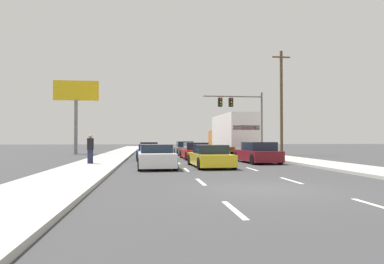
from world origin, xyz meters
TOP-DOWN VIEW (x-y plane):
  - ground_plane at (0.00, 25.00)m, footprint 140.00×140.00m
  - sidewalk_right at (6.69, 20.00)m, footprint 2.87×80.00m
  - sidewalk_left at (-6.69, 20.00)m, footprint 2.87×80.00m
  - lane_markings at (0.00, 19.52)m, footprint 3.54×57.00m
  - car_black at (-3.63, 23.83)m, footprint 2.05×4.07m
  - car_blue at (-3.59, 15.57)m, footprint 2.02×4.10m
  - car_white at (-3.20, 8.15)m, footprint 2.08×4.24m
  - car_gray at (-0.11, 23.89)m, footprint 1.91×4.42m
  - car_red at (-0.03, 16.32)m, footprint 2.06×4.63m
  - car_yellow at (-0.22, 8.57)m, footprint 2.10×4.62m
  - box_truck at (3.56, 19.41)m, footprint 2.71×9.19m
  - car_maroon at (3.45, 11.61)m, footprint 2.15×4.54m
  - traffic_signal_mast at (5.96, 26.41)m, footprint 6.57×0.69m
  - utility_pole_mid at (9.23, 22.19)m, footprint 1.80×0.28m
  - roadside_billboard at (-11.25, 27.26)m, footprint 4.65×0.36m
  - pedestrian_near_corner at (-6.94, 10.20)m, footprint 0.38×0.38m

SIDE VIEW (x-z plane):
  - ground_plane at x=0.00m, z-range 0.00..0.00m
  - lane_markings at x=0.00m, z-range 0.00..0.01m
  - sidewalk_right at x=6.69m, z-range 0.00..0.14m
  - sidewalk_left at x=-6.69m, z-range 0.00..0.14m
  - car_blue at x=-3.59m, z-range -0.04..1.14m
  - car_yellow at x=-0.22m, z-range -0.06..1.17m
  - car_red at x=-0.03m, z-range -0.07..1.22m
  - car_black at x=-3.63m, z-range -0.04..1.20m
  - car_white at x=-3.20m, z-range -0.05..1.22m
  - car_gray at x=-0.11m, z-range -0.07..1.25m
  - car_maroon at x=3.45m, z-range -0.06..1.31m
  - pedestrian_near_corner at x=-6.94m, z-range 0.14..1.81m
  - box_truck at x=3.56m, z-range 0.27..3.89m
  - traffic_signal_mast at x=5.96m, z-range 1.62..8.29m
  - utility_pole_mid at x=9.23m, z-range 0.14..10.33m
  - roadside_billboard at x=-11.25m, z-range 1.76..9.47m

